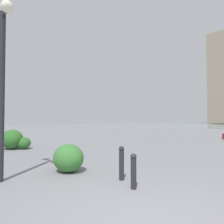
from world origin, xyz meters
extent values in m
cylinder|color=#232328|center=(3.47, 0.98, 2.00)|extent=(0.14, 0.14, 4.00)
cylinder|color=#232328|center=(3.47, 0.98, 3.90)|extent=(0.70, 0.06, 0.06)
sphere|color=#EAEACC|center=(3.12, 0.98, 3.98)|extent=(0.28, 0.28, 0.28)
cylinder|color=#232328|center=(1.04, -0.93, 0.31)|extent=(0.12, 0.12, 0.63)
sphere|color=#232328|center=(1.04, -0.93, 0.67)|extent=(0.13, 0.13, 0.13)
cylinder|color=#232328|center=(1.64, -1.18, 0.35)|extent=(0.12, 0.12, 0.70)
sphere|color=#232328|center=(1.64, -1.18, 0.74)|extent=(0.13, 0.13, 0.13)
ellipsoid|color=#2D6628|center=(8.58, -0.80, 0.46)|extent=(1.09, 0.98, 0.93)
ellipsoid|color=#387533|center=(3.14, -0.63, 0.38)|extent=(0.89, 0.80, 0.76)
ellipsoid|color=#2D6628|center=(8.20, -1.23, 0.28)|extent=(0.66, 0.60, 0.56)
camera|label=1|loc=(-1.79, 2.31, 1.48)|focal=32.65mm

